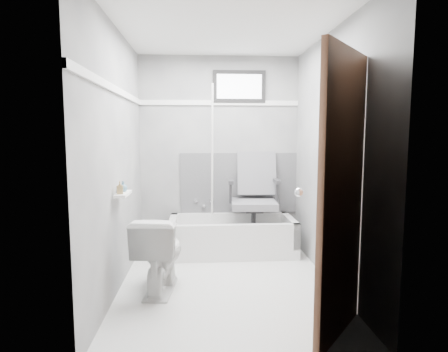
{
  "coord_description": "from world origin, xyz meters",
  "views": [
    {
      "loc": [
        -0.24,
        -3.47,
        1.43
      ],
      "look_at": [
        0.0,
        0.35,
        1.0
      ],
      "focal_mm": 30.0,
      "sensor_mm": 36.0,
      "label": 1
    }
  ],
  "objects": [
    {
      "name": "floor",
      "position": [
        0.0,
        0.0,
        0.0
      ],
      "size": [
        2.6,
        2.6,
        0.0
      ],
      "primitive_type": "plane",
      "color": "white",
      "rests_on": "ground"
    },
    {
      "name": "ceiling",
      "position": [
        0.0,
        0.0,
        2.4
      ],
      "size": [
        2.6,
        2.6,
        0.0
      ],
      "primitive_type": "plane",
      "rotation": [
        3.14,
        0.0,
        0.0
      ],
      "color": "silver",
      "rests_on": "floor"
    },
    {
      "name": "wall_back",
      "position": [
        0.0,
        1.3,
        1.2
      ],
      "size": [
        2.0,
        0.02,
        2.4
      ],
      "primitive_type": "cube",
      "color": "slate",
      "rests_on": "floor"
    },
    {
      "name": "wall_front",
      "position": [
        0.0,
        -1.3,
        1.2
      ],
      "size": [
        2.0,
        0.02,
        2.4
      ],
      "primitive_type": "cube",
      "color": "slate",
      "rests_on": "floor"
    },
    {
      "name": "wall_left",
      "position": [
        -1.0,
        0.0,
        1.2
      ],
      "size": [
        0.02,
        2.6,
        2.4
      ],
      "primitive_type": "cube",
      "color": "slate",
      "rests_on": "floor"
    },
    {
      "name": "wall_right",
      "position": [
        1.0,
        0.0,
        1.2
      ],
      "size": [
        0.02,
        2.6,
        2.4
      ],
      "primitive_type": "cube",
      "color": "slate",
      "rests_on": "floor"
    },
    {
      "name": "bathtub",
      "position": [
        0.13,
        0.93,
        0.21
      ],
      "size": [
        1.5,
        0.7,
        0.42
      ],
      "primitive_type": null,
      "color": "silver",
      "rests_on": "floor"
    },
    {
      "name": "office_chair",
      "position": [
        0.4,
        0.96,
        0.67
      ],
      "size": [
        0.67,
        0.67,
        1.1
      ],
      "primitive_type": null,
      "rotation": [
        0.0,
        0.0,
        -0.05
      ],
      "color": "#5A5A5E",
      "rests_on": "bathtub"
    },
    {
      "name": "toilet",
      "position": [
        -0.62,
        -0.12,
        0.35
      ],
      "size": [
        0.47,
        0.75,
        0.69
      ],
      "primitive_type": "imported",
      "rotation": [
        0.0,
        0.0,
        3.03
      ],
      "color": "silver",
      "rests_on": "floor"
    },
    {
      "name": "door",
      "position": [
        0.98,
        -1.28,
        1.0
      ],
      "size": [
        0.78,
        0.78,
        2.0
      ],
      "primitive_type": null,
      "color": "brown",
      "rests_on": "floor"
    },
    {
      "name": "window",
      "position": [
        0.25,
        1.29,
        2.02
      ],
      "size": [
        0.66,
        0.04,
        0.4
      ],
      "primitive_type": null,
      "color": "black",
      "rests_on": "wall_back"
    },
    {
      "name": "backerboard",
      "position": [
        0.25,
        1.29,
        0.8
      ],
      "size": [
        1.5,
        0.02,
        0.78
      ],
      "primitive_type": "cube",
      "color": "#4C4C4F",
      "rests_on": "wall_back"
    },
    {
      "name": "trim_back",
      "position": [
        0.0,
        1.29,
        1.82
      ],
      "size": [
        2.0,
        0.02,
        0.06
      ],
      "primitive_type": "cube",
      "color": "white",
      "rests_on": "wall_back"
    },
    {
      "name": "trim_left",
      "position": [
        -0.99,
        0.0,
        1.82
      ],
      "size": [
        0.02,
        2.6,
        0.06
      ],
      "primitive_type": "cube",
      "color": "white",
      "rests_on": "wall_left"
    },
    {
      "name": "pole",
      "position": [
        -0.1,
        1.06,
        1.05
      ],
      "size": [
        0.02,
        0.45,
        1.91
      ],
      "primitive_type": "cylinder",
      "rotation": [
        0.22,
        0.0,
        0.0
      ],
      "color": "white",
      "rests_on": "bathtub"
    },
    {
      "name": "shelf",
      "position": [
        -0.93,
        -0.13,
        0.9
      ],
      "size": [
        0.1,
        0.32,
        0.02
      ],
      "primitive_type": "cube",
      "color": "white",
      "rests_on": "wall_left"
    },
    {
      "name": "soap_bottle_a",
      "position": [
        -0.94,
        -0.21,
        0.97
      ],
      "size": [
        0.06,
        0.06,
        0.12
      ],
      "primitive_type": "imported",
      "rotation": [
        0.0,
        0.0,
        0.16
      ],
      "color": "olive",
      "rests_on": "shelf"
    },
    {
      "name": "soap_bottle_b",
      "position": [
        -0.94,
        -0.07,
        0.96
      ],
      "size": [
        0.1,
        0.1,
        0.1
      ],
      "primitive_type": "imported",
      "rotation": [
        0.0,
        0.0,
        0.42
      ],
      "color": "slate",
      "rests_on": "shelf"
    },
    {
      "name": "faucet",
      "position": [
        -0.2,
        1.27,
        0.55
      ],
      "size": [
        0.26,
        0.1,
        0.16
      ],
      "primitive_type": null,
      "color": "silver",
      "rests_on": "wall_back"
    }
  ]
}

